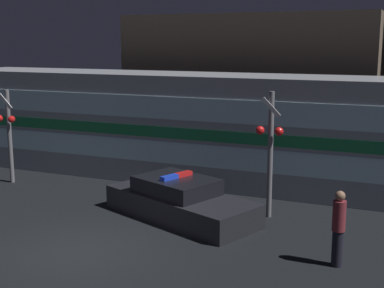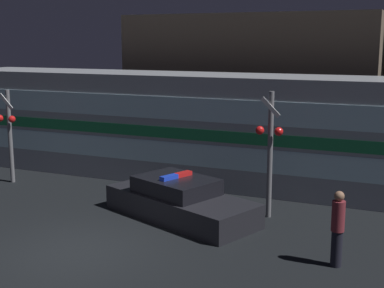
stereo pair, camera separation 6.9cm
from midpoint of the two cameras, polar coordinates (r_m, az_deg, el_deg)
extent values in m
plane|color=black|center=(13.56, -12.33, -11.11)|extent=(120.00, 120.00, 0.00)
cube|color=#999EA5|center=(19.49, 0.80, 1.78)|extent=(20.35, 2.98, 3.87)
cube|color=#19723F|center=(18.13, -1.01, 1.09)|extent=(19.94, 0.03, 0.39)
cube|color=silver|center=(18.27, -1.00, -1.06)|extent=(19.33, 0.02, 0.77)
cube|color=silver|center=(18.01, -1.01, 3.76)|extent=(19.33, 0.02, 0.77)
cube|color=black|center=(15.55, -1.30, -6.61)|extent=(5.03, 3.45, 0.69)
cube|color=black|center=(15.52, -1.79, -4.44)|extent=(2.69, 2.35, 0.46)
cube|color=blue|center=(15.26, -2.56, -3.59)|extent=(0.39, 0.59, 0.12)
cube|color=red|center=(15.63, -1.05, -3.23)|extent=(0.39, 0.59, 0.12)
cylinder|color=black|center=(12.73, 15.09, -10.70)|extent=(0.25, 0.25, 0.84)
cylinder|color=maroon|center=(12.47, 15.27, -7.41)|extent=(0.30, 0.30, 0.70)
sphere|color=#8C664C|center=(12.33, 15.37, -5.36)|extent=(0.23, 0.23, 0.23)
cylinder|color=slate|center=(15.38, 8.21, -1.20)|extent=(0.15, 0.15, 3.65)
sphere|color=red|center=(15.18, 7.15, 1.47)|extent=(0.25, 0.25, 0.25)
sphere|color=red|center=(15.04, 9.14, 1.33)|extent=(0.25, 0.25, 0.25)
cube|color=white|center=(15.06, 8.26, 3.90)|extent=(0.58, 0.03, 0.58)
cylinder|color=slate|center=(20.14, -18.97, 0.73)|extent=(0.15, 0.15, 3.34)
sphere|color=red|center=(19.75, -18.79, 2.52)|extent=(0.25, 0.25, 0.25)
cube|color=white|center=(19.90, -19.38, 4.29)|extent=(0.58, 0.03, 0.58)
cube|color=brown|center=(25.75, 6.74, 6.56)|extent=(11.34, 5.66, 6.20)
camera|label=1|loc=(0.03, -90.11, -0.02)|focal=50.00mm
camera|label=2|loc=(0.03, 89.89, 0.02)|focal=50.00mm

